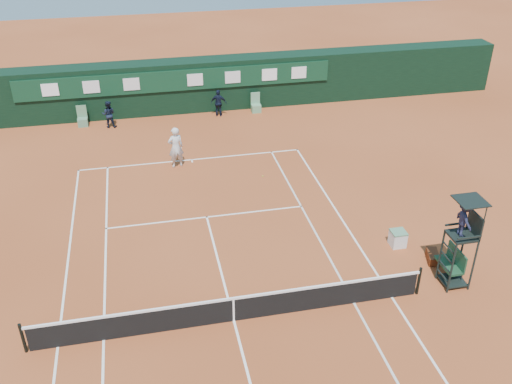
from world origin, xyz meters
TOP-DOWN VIEW (x-y plane):
  - ground at (0.00, 0.00)m, footprint 90.00×90.00m
  - court_lines at (0.00, 0.00)m, footprint 11.05×23.85m
  - tennis_net at (0.00, 0.00)m, footprint 12.90×0.10m
  - back_wall at (0.00, 18.74)m, footprint 40.00×1.65m
  - linesman_chair_left at (-5.50, 17.48)m, footprint 0.55×0.50m
  - linesman_chair_right at (4.50, 17.48)m, footprint 0.55×0.50m
  - umpire_chair at (7.84, 0.24)m, footprint 0.96×0.95m
  - player_bench at (8.04, 0.72)m, footprint 0.55×1.20m
  - tennis_bag at (7.83, 1.65)m, footprint 0.63×0.95m
  - cooler at (6.94, 2.83)m, footprint 0.57×0.57m
  - tennis_ball at (3.09, 9.39)m, footprint 0.06×0.06m
  - player at (-0.78, 11.32)m, footprint 0.84×0.65m
  - ball_kid_left at (-4.01, 16.98)m, footprint 0.82×0.69m
  - ball_kid_right at (2.24, 17.30)m, footprint 1.00×0.63m

SIDE VIEW (x-z plane):
  - ground at x=0.00m, z-range 0.00..0.00m
  - court_lines at x=0.00m, z-range 0.00..0.01m
  - tennis_ball at x=3.09m, z-range 0.00..0.06m
  - tennis_bag at x=7.83m, z-range 0.00..0.33m
  - linesman_chair_left at x=-5.50m, z-range -0.26..0.89m
  - linesman_chair_right at x=4.50m, z-range -0.26..0.89m
  - cooler at x=6.94m, z-range 0.00..0.65m
  - tennis_net at x=0.00m, z-range -0.04..1.06m
  - player_bench at x=8.04m, z-range 0.05..1.15m
  - ball_kid_left at x=-4.01m, z-range 0.00..1.53m
  - ball_kid_right at x=2.24m, z-range 0.00..1.59m
  - player at x=-0.78m, z-range 0.00..2.06m
  - back_wall at x=0.00m, z-range 0.01..3.01m
  - umpire_chair at x=7.84m, z-range 0.75..4.17m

